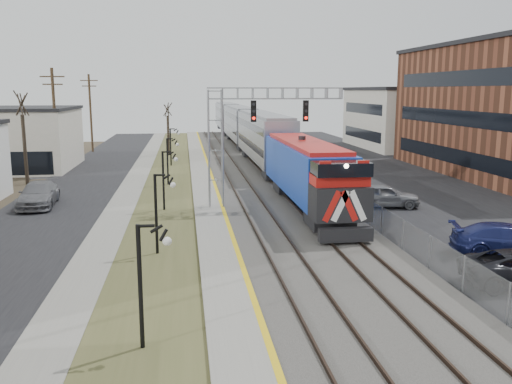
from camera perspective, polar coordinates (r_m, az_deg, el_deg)
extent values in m
cube|color=black|center=(44.65, -18.99, -0.16)|extent=(7.00, 120.00, 0.04)
cube|color=gray|center=(43.96, -13.24, 0.00)|extent=(2.00, 120.00, 0.08)
cube|color=#4A4C28|center=(43.76, -9.33, 0.09)|extent=(4.00, 120.00, 0.06)
cube|color=gray|center=(43.75, -5.40, 0.30)|extent=(2.00, 120.00, 0.24)
cube|color=#595651|center=(44.22, 1.09, 0.43)|extent=(8.00, 120.00, 0.20)
cube|color=black|center=(47.52, 15.54, 0.65)|extent=(16.00, 120.00, 0.04)
cube|color=gold|center=(43.77, -4.25, 0.49)|extent=(0.24, 120.00, 0.01)
cube|color=#2D2119|center=(43.86, -2.47, 0.57)|extent=(0.08, 120.00, 0.15)
cube|color=#2D2119|center=(44.02, -0.52, 0.61)|extent=(0.08, 120.00, 0.15)
cube|color=#2D2119|center=(44.30, 2.05, 0.67)|extent=(0.08, 120.00, 0.15)
cube|color=#2D2119|center=(44.58, 3.95, 0.72)|extent=(0.08, 120.00, 0.15)
cube|color=#163DB4|center=(35.93, 5.49, 1.85)|extent=(3.00, 17.00, 4.25)
cube|color=black|center=(28.06, 9.43, -4.45)|extent=(2.80, 0.50, 0.70)
cube|color=#95989F|center=(55.69, 0.79, 5.56)|extent=(3.00, 22.00, 5.33)
cube|color=#95989F|center=(78.26, -1.65, 7.03)|extent=(3.00, 22.00, 5.33)
cube|color=#95989F|center=(100.93, -3.01, 7.83)|extent=(3.00, 22.00, 5.33)
cube|color=gray|center=(36.29, -4.28, 4.38)|extent=(1.00, 1.00, 8.00)
cube|color=gray|center=(36.53, 2.02, 10.34)|extent=(9.00, 0.80, 0.80)
cube|color=black|center=(35.89, -0.26, 8.50)|extent=(0.35, 0.25, 1.40)
cube|color=black|center=(36.50, 5.26, 8.49)|extent=(0.35, 0.25, 1.40)
cylinder|color=black|center=(17.15, -12.08, -9.87)|extent=(0.14, 0.14, 4.00)
cylinder|color=black|center=(26.73, -10.47, -2.38)|extent=(0.14, 0.14, 4.00)
cylinder|color=black|center=(36.53, -9.73, 1.13)|extent=(0.14, 0.14, 4.00)
cylinder|color=black|center=(46.42, -9.30, 3.15)|extent=(0.14, 0.14, 4.00)
cylinder|color=black|center=(58.34, -8.97, 4.67)|extent=(0.14, 0.14, 4.00)
cylinder|color=#4C3823|center=(54.43, -20.38, 6.89)|extent=(0.28, 0.28, 10.00)
cylinder|color=#4C3823|center=(74.05, -17.01, 7.91)|extent=(0.28, 0.28, 10.00)
cube|color=gray|center=(44.92, 6.39, 1.43)|extent=(0.04, 120.00, 1.60)
cube|color=beige|center=(61.08, -25.21, 4.99)|extent=(14.00, 12.00, 6.00)
cube|color=beige|center=(80.05, 16.59, 7.38)|extent=(16.00, 18.00, 8.00)
cylinder|color=#382D23|center=(50.11, -23.15, 4.10)|extent=(0.30, 0.30, 5.95)
cylinder|color=#382D23|center=(68.27, -9.22, 5.89)|extent=(0.30, 0.30, 4.90)
imported|color=#171D52|center=(28.99, 25.04, -4.68)|extent=(5.76, 3.54, 1.56)
imported|color=gray|center=(38.18, 13.36, -0.42)|extent=(4.99, 2.71, 1.61)
imported|color=slate|center=(40.39, -21.93, -0.28)|extent=(2.73, 5.85, 1.65)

